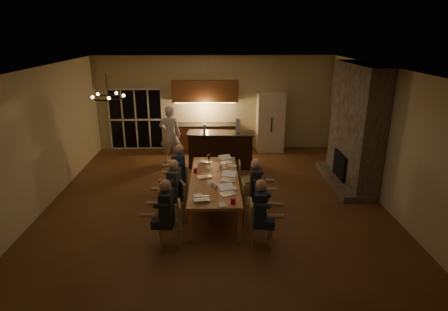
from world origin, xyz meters
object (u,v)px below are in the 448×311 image
at_px(chair_left_far, 178,181).
at_px(plate_left, 198,196).
at_px(laptop_a, 201,195).
at_px(laptop_c, 204,172).
at_px(chair_left_mid, 174,201).
at_px(laptop_f, 227,159).
at_px(laptop_d, 228,176).
at_px(bar_blender, 238,125).
at_px(plate_far, 232,166).
at_px(person_left_near, 167,214).
at_px(person_left_far, 180,171).
at_px(standing_person, 170,135).
at_px(plate_near, 232,189).
at_px(bar_island, 221,150).
at_px(laptop_e, 206,158).
at_px(mug_back, 200,164).
at_px(chair_left_near, 170,225).
at_px(person_right_near, 260,214).
at_px(laptop_b, 228,189).
at_px(can_silver, 216,188).
at_px(can_cola, 209,157).
at_px(chair_right_near, 261,223).
at_px(dining_table, 215,193).
at_px(chandelier, 108,98).
at_px(refrigerator, 270,122).
at_px(person_right_mid, 255,189).
at_px(bar_bottle, 204,128).
at_px(redcup_mid, 195,170).
at_px(mug_front, 212,185).
at_px(redcup_near, 233,201).
at_px(chair_right_far, 247,179).
at_px(mug_mid, 221,167).
at_px(chair_right_mid, 252,201).
at_px(person_left_mid, 175,190).

bearing_deg(chair_left_far, plate_left, 12.16).
bearing_deg(laptop_a, laptop_c, -100.59).
bearing_deg(chair_left_mid, laptop_f, 123.39).
height_order(laptop_d, bar_blender, bar_blender).
height_order(plate_left, plate_far, same).
height_order(person_left_near, person_left_far, same).
bearing_deg(standing_person, laptop_c, 112.53).
bearing_deg(person_left_far, plate_near, 34.48).
height_order(bar_island, plate_left, bar_island).
height_order(person_left_far, laptop_a, person_left_far).
relative_size(laptop_e, mug_back, 3.20).
bearing_deg(chair_left_near, person_right_near, 79.53).
bearing_deg(laptop_b, plate_far, 64.56).
xyz_separation_m(can_silver, can_cola, (-0.17, 2.04, 0.00)).
height_order(chair_right_near, person_left_far, person_left_far).
distance_m(person_left_near, laptop_f, 2.91).
distance_m(dining_table, laptop_f, 1.19).
relative_size(standing_person, chandelier, 2.87).
distance_m(laptop_b, plate_left, 0.64).
distance_m(chair_left_near, laptop_a, 0.86).
bearing_deg(laptop_b, laptop_c, 97.57).
bearing_deg(bar_blender, dining_table, -101.30).
relative_size(laptop_f, plate_far, 1.22).
bearing_deg(laptop_a, standing_person, -84.89).
bearing_deg(bar_blender, refrigerator, 55.07).
height_order(dining_table, plate_far, plate_far).
distance_m(person_right_mid, plate_near, 0.55).
xyz_separation_m(standing_person, bar_bottle, (1.07, -0.35, 0.29)).
xyz_separation_m(redcup_mid, bar_bottle, (0.17, 2.55, 0.39)).
relative_size(chair_left_near, laptop_a, 2.78).
height_order(chandelier, mug_front, chandelier).
height_order(redcup_near, redcup_mid, same).
height_order(laptop_e, mug_front, laptop_e).
relative_size(chair_right_far, person_right_near, 0.64).
height_order(standing_person, can_silver, standing_person).
bearing_deg(mug_mid, chair_right_mid, -60.48).
bearing_deg(can_silver, bar_blender, 78.86).
distance_m(person_left_mid, bar_bottle, 3.47).
distance_m(chair_right_near, chair_right_mid, 1.00).
xyz_separation_m(bar_island, chandelier, (-2.25, -3.54, 2.21)).
relative_size(chair_left_mid, mug_back, 8.90).
relative_size(chandelier, plate_left, 2.82).
xyz_separation_m(chair_left_far, person_left_near, (-0.02, -2.19, 0.24)).
bearing_deg(chair_right_near, can_cola, 21.18).
bearing_deg(mug_mid, laptop_b, -85.28).
bearing_deg(redcup_near, chair_left_far, 123.08).
xyz_separation_m(mug_front, can_cola, (-0.10, 1.85, 0.01)).
bearing_deg(laptop_d, mug_front, -119.64).
bearing_deg(refrigerator, standing_person, -160.90).
height_order(person_left_mid, mug_mid, person_left_mid).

